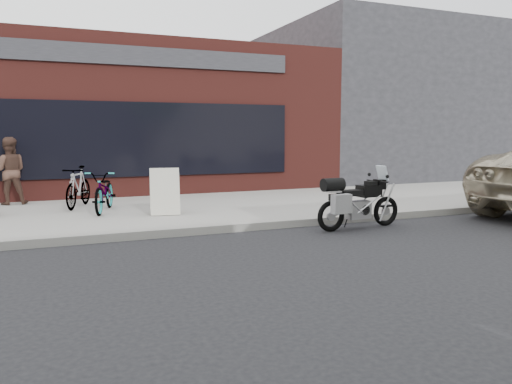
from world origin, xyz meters
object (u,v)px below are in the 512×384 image
bicycle_front (105,191)px  cafe_patron_left (9,171)px  bicycle_rear (78,187)px  motorcycle (355,202)px  sandwich_sign (165,191)px

bicycle_front → cafe_patron_left: size_ratio=1.06×
bicycle_front → bicycle_rear: (-0.50, 0.86, 0.03)m
motorcycle → sandwich_sign: motorcycle is taller
bicycle_front → bicycle_rear: 1.00m
motorcycle → bicycle_front: motorcycle is taller
cafe_patron_left → motorcycle: bearing=139.6°
motorcycle → bicycle_front: bearing=139.8°
bicycle_rear → sandwich_sign: (1.66, -1.64, 0.01)m
motorcycle → sandwich_sign: size_ratio=1.99×
sandwich_sign → cafe_patron_left: size_ratio=0.60×
bicycle_front → sandwich_sign: sandwich_sign is taller
bicycle_rear → cafe_patron_left: cafe_patron_left is taller
bicycle_front → sandwich_sign: 1.40m
motorcycle → cafe_patron_left: bearing=136.3°
bicycle_front → bicycle_rear: bicycle_rear is taller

